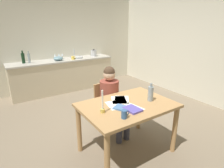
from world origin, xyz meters
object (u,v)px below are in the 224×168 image
object	(u,v)px
candlestick	(103,106)
bottle_vinegar	(29,58)
wine_bottle_on_table	(151,93)
wine_glass_by_kettle	(59,55)
coffee_mug	(124,114)
teacup_on_counter	(73,58)
dining_table	(127,111)
chair_at_table	(107,105)
wine_glass_back_left	(55,55)
book_cookery	(121,108)
mixing_bowl	(58,58)
wine_glass_near_sink	(62,55)
sink_unit	(77,57)
person_seated	(112,97)
stovetop_kettle	(94,53)
book_magazine	(132,109)
bottle_oil	(23,58)

from	to	relation	value
candlestick	bottle_vinegar	world-z (taller)	bottle_vinegar
wine_bottle_on_table	wine_glass_by_kettle	world-z (taller)	wine_glass_by_kettle
coffee_mug	teacup_on_counter	bearing A→B (deg)	78.24
wine_glass_by_kettle	candlestick	bearing A→B (deg)	-99.12
dining_table	chair_at_table	xyz separation A→B (m)	(0.09, 0.70, -0.19)
coffee_mug	wine_glass_back_left	world-z (taller)	wine_glass_back_left
book_cookery	mixing_bowl	xyz separation A→B (m)	(0.17, 3.13, 0.16)
coffee_mug	wine_glass_near_sink	world-z (taller)	wine_glass_near_sink
mixing_bowl	teacup_on_counter	bearing A→B (deg)	-10.78
book_cookery	sink_unit	size ratio (longest dim) A/B	0.52
person_seated	wine_glass_by_kettle	distance (m)	2.77
book_cookery	bottle_vinegar	xyz separation A→B (m)	(-0.55, 3.20, 0.23)
person_seated	wine_bottle_on_table	xyz separation A→B (m)	(0.26, -0.63, 0.22)
candlestick	book_cookery	xyz separation A→B (m)	(0.27, -0.04, -0.08)
person_seated	stovetop_kettle	xyz separation A→B (m)	(1.05, 2.60, 0.32)
chair_at_table	book_magazine	bearing A→B (deg)	-99.62
chair_at_table	stovetop_kettle	bearing A→B (deg)	66.72
wine_glass_near_sink	wine_glass_by_kettle	world-z (taller)	same
coffee_mug	mixing_bowl	distance (m)	3.38
candlestick	wine_glass_near_sink	size ratio (longest dim) A/B	1.96
stovetop_kettle	wine_glass_near_sink	size ratio (longest dim) A/B	1.43
chair_at_table	person_seated	world-z (taller)	person_seated
teacup_on_counter	bottle_vinegar	bearing A→B (deg)	172.58
person_seated	wine_glass_by_kettle	size ratio (longest dim) A/B	7.76
book_magazine	wine_bottle_on_table	distance (m)	0.44
chair_at_table	wine_glass_back_left	size ratio (longest dim) A/B	5.59
sink_unit	mixing_bowl	bearing A→B (deg)	-171.93
candlestick	mixing_bowl	world-z (taller)	candlestick
candlestick	wine_glass_near_sink	xyz separation A→B (m)	(0.63, 3.32, 0.14)
sink_unit	stovetop_kettle	size ratio (longest dim) A/B	1.64
book_cookery	mixing_bowl	bearing A→B (deg)	59.16
candlestick	chair_at_table	bearing A→B (deg)	54.89
chair_at_table	bottle_oil	distance (m)	2.72
book_magazine	teacup_on_counter	distance (m)	3.22
coffee_mug	candlestick	xyz separation A→B (m)	(-0.14, 0.27, 0.03)
bottle_oil	book_cookery	bearing A→B (deg)	-78.28
wine_glass_by_kettle	dining_table	bearing A→B (deg)	-91.94
chair_at_table	book_cookery	world-z (taller)	chair_at_table
candlestick	teacup_on_counter	bearing A→B (deg)	74.67
person_seated	book_cookery	bearing A→B (deg)	-111.87
chair_at_table	candlestick	world-z (taller)	candlestick
candlestick	bottle_oil	distance (m)	3.25
book_cookery	mixing_bowl	size ratio (longest dim) A/B	0.74
wine_bottle_on_table	wine_glass_back_left	world-z (taller)	wine_glass_back_left
chair_at_table	wine_glass_back_left	xyz separation A→B (m)	(-0.08, 2.60, 0.53)
chair_at_table	wine_glass_back_left	world-z (taller)	wine_glass_back_left
bottle_oil	bottle_vinegar	size ratio (longest dim) A/B	1.08
sink_unit	mixing_bowl	xyz separation A→B (m)	(-0.56, -0.08, 0.03)
coffee_mug	teacup_on_counter	distance (m)	3.36
chair_at_table	wine_bottle_on_table	world-z (taller)	wine_bottle_on_table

